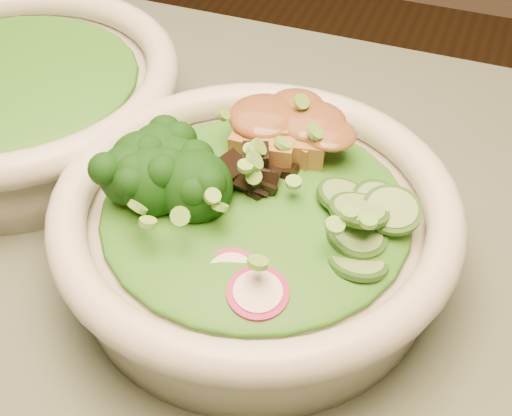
% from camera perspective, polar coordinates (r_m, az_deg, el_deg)
% --- Properties ---
extents(salad_bowl, '(0.27, 0.27, 0.07)m').
position_cam_1_polar(salad_bowl, '(0.48, -0.00, -1.73)').
color(salad_bowl, beige).
rests_on(salad_bowl, dining_table).
extents(side_bowl, '(0.28, 0.28, 0.08)m').
position_cam_1_polar(side_bowl, '(0.63, -18.76, 8.41)').
color(side_bowl, beige).
rests_on(side_bowl, dining_table).
extents(lettuce_bed, '(0.21, 0.21, 0.02)m').
position_cam_1_polar(lettuce_bed, '(0.47, -0.00, 0.09)').
color(lettuce_bed, '#226916').
rests_on(lettuce_bed, salad_bowl).
extents(side_lettuce, '(0.19, 0.19, 0.02)m').
position_cam_1_polar(side_lettuce, '(0.62, -19.18, 9.93)').
color(side_lettuce, '#226916').
rests_on(side_lettuce, side_bowl).
extents(broccoli_florets, '(0.10, 0.09, 0.04)m').
position_cam_1_polar(broccoli_florets, '(0.47, -7.45, 2.82)').
color(broccoli_florets, black).
rests_on(broccoli_florets, salad_bowl).
extents(radish_slices, '(0.12, 0.07, 0.02)m').
position_cam_1_polar(radish_slices, '(0.42, -2.22, -5.60)').
color(radish_slices, '#9D0C4B').
rests_on(radish_slices, salad_bowl).
extents(cucumber_slices, '(0.09, 0.09, 0.04)m').
position_cam_1_polar(cucumber_slices, '(0.45, 8.02, -0.52)').
color(cucumber_slices, '#77A95E').
rests_on(cucumber_slices, salad_bowl).
extents(mushroom_heap, '(0.09, 0.09, 0.04)m').
position_cam_1_polar(mushroom_heap, '(0.47, 0.43, 2.35)').
color(mushroom_heap, black).
rests_on(mushroom_heap, salad_bowl).
extents(tofu_cubes, '(0.10, 0.08, 0.04)m').
position_cam_1_polar(tofu_cubes, '(0.50, 2.24, 5.80)').
color(tofu_cubes, '#A46C36').
rests_on(tofu_cubes, salad_bowl).
extents(peanut_sauce, '(0.07, 0.06, 0.02)m').
position_cam_1_polar(peanut_sauce, '(0.50, 2.28, 7.00)').
color(peanut_sauce, brown).
rests_on(peanut_sauce, tofu_cubes).
extents(scallion_garnish, '(0.19, 0.19, 0.02)m').
position_cam_1_polar(scallion_garnish, '(0.45, -0.00, 2.34)').
color(scallion_garnish, '#66AA3C').
rests_on(scallion_garnish, salad_bowl).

